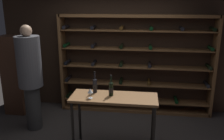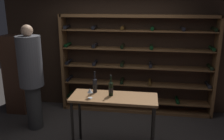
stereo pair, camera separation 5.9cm
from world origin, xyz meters
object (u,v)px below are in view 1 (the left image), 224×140
Objects in this scene: wine_rack at (135,65)px; wine_bottle_gold_foil at (111,88)px; tasting_table at (114,103)px; person_bystander_dark_jacket at (30,74)px; display_cabinet at (15,75)px; wine_bottle_green_slim at (95,85)px; wine_glass_stemmed_center at (90,91)px.

wine_rack reaches higher than wine_bottle_gold_foil.
wine_rack is 2.41× the size of tasting_table.
wine_rack is 9.63× the size of wine_bottle_gold_foil.
display_cabinet is (-0.68, 0.63, -0.25)m from person_bystander_dark_jacket.
person_bystander_dark_jacket is 1.63m from wine_bottle_gold_foil.
wine_bottle_green_slim reaches higher than wine_glass_stemmed_center.
person_bystander_dark_jacket is 1.41m from wine_glass_stemmed_center.
person_bystander_dark_jacket is 1.33m from wine_bottle_green_slim.
wine_glass_stemmed_center is (1.26, -0.61, -0.05)m from person_bystander_dark_jacket.
wine_glass_stemmed_center is (-0.61, -1.64, -0.01)m from wine_rack.
wine_rack is 9.27× the size of wine_bottle_green_slim.
wine_bottle_green_slim is (-0.59, -1.38, -0.00)m from wine_rack.
person_bystander_dark_jacket reaches higher than wine_glass_stemmed_center.
wine_bottle_gold_foil reaches higher than tasting_table.
tasting_table is 0.68× the size of person_bystander_dark_jacket.
wine_glass_stemmed_center is at bearing -32.61° from display_cabinet.
wine_rack reaches higher than wine_bottle_green_slim.
person_bystander_dark_jacket is 12.62× the size of wine_glass_stemmed_center.
display_cabinet is (-2.29, 1.12, 0.03)m from tasting_table.
display_cabinet is 2.50m from wine_bottle_gold_foil.
person_bystander_dark_jacket is (-1.62, 0.49, 0.28)m from tasting_table.
wine_rack is at bearing 66.97° from wine_bottle_green_slim.
display_cabinet reaches higher than wine_bottle_gold_foil.
wine_bottle_green_slim is 0.26m from wine_glass_stemmed_center.
wine_rack is at bearing 80.43° from tasting_table.
wine_rack is 2.14m from person_bystander_dark_jacket.
wine_bottle_green_slim is at bearing -113.03° from wine_rack.
tasting_table is 0.43m from wine_bottle_green_slim.
wine_bottle_green_slim is (-0.28, 0.11, 0.00)m from wine_bottle_gold_foil.
wine_bottle_green_slim reaches higher than tasting_table.
wine_rack is 1.56m from tasting_table.
wine_glass_stemmed_center is at bearing -94.50° from wine_bottle_green_slim.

